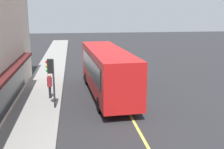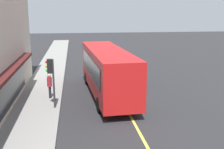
% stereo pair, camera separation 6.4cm
% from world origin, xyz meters
% --- Properties ---
extents(ground, '(120.00, 120.00, 0.00)m').
position_xyz_m(ground, '(0.00, 0.00, 0.00)').
color(ground, '#28282B').
extents(sidewalk, '(80.00, 3.06, 0.15)m').
position_xyz_m(sidewalk, '(0.00, 5.84, 0.07)').
color(sidewalk, gray).
rests_on(sidewalk, ground).
extents(lane_centre_stripe, '(36.00, 0.16, 0.01)m').
position_xyz_m(lane_centre_stripe, '(0.00, 0.00, 0.00)').
color(lane_centre_stripe, '#D8D14C').
rests_on(lane_centre_stripe, ground).
extents(bus, '(11.27, 3.23, 3.50)m').
position_xyz_m(bus, '(1.09, 0.91, 1.99)').
color(bus, red).
rests_on(bus, ground).
extents(traffic_light, '(0.30, 0.52, 3.20)m').
position_xyz_m(traffic_light, '(-1.65, 4.81, 2.53)').
color(traffic_light, '#2D2D33').
rests_on(traffic_light, sidewalk).
extents(pedestrian_at_corner, '(0.34, 0.34, 1.79)m').
position_xyz_m(pedestrian_at_corner, '(0.44, 5.10, 1.23)').
color(pedestrian_at_corner, black).
rests_on(pedestrian_at_corner, sidewalk).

